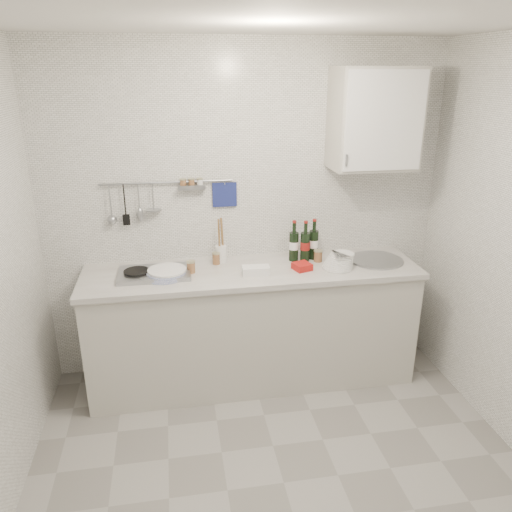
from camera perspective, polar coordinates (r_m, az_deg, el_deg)
The scene contains 16 objects.
floor at distance 3.22m, azimuth 3.19°, elevation -24.45°, with size 3.00×3.00×0.00m, color slate.
ceiling at distance 2.29m, azimuth 4.55°, elevation 26.03°, with size 3.00×3.00×0.00m, color silver.
back_wall at distance 3.80m, azimuth -1.17°, elevation 4.83°, with size 3.00×0.02×2.50m, color silver.
counter at distance 3.84m, azimuth -0.30°, elevation -8.21°, with size 2.44×0.64×0.96m.
wall_rail at distance 3.68m, azimuth -10.39°, elevation 6.82°, with size 0.98×0.09×0.34m.
wall_cabinet at distance 3.74m, azimuth 13.44°, elevation 14.98°, with size 0.60×0.38×0.70m.
plate_stack_hob at distance 3.53m, azimuth -10.28°, elevation -1.94°, with size 0.30×0.29×0.05m.
plate_stack_sink at distance 3.68m, azimuth 9.53°, elevation -0.57°, with size 0.24×0.22×0.11m.
wine_bottles at distance 3.76m, azimuth 5.55°, elevation 1.78°, with size 0.23×0.11×0.31m.
butter_dish at distance 3.52m, azimuth -0.02°, elevation -1.65°, with size 0.19×0.10×0.06m, color white.
strawberry_punnet at distance 3.62m, azimuth 5.28°, elevation -1.20°, with size 0.12×0.12×0.05m, color red.
utensil_crock at distance 3.74m, azimuth -4.01°, elevation 0.51°, with size 0.08×0.08×0.35m.
jar_a at distance 3.71m, azimuth -4.58°, elevation -0.25°, with size 0.06×0.06×0.09m.
jar_b at distance 3.90m, azimuth 6.25°, elevation 0.62°, with size 0.06×0.06×0.07m.
jar_c at distance 3.78m, azimuth 7.10°, elevation 0.03°, with size 0.07×0.07×0.09m.
jar_d at distance 3.57m, azimuth -7.44°, elevation -1.23°, with size 0.06×0.06×0.09m.
Camera 1 is at (-0.55, -2.21, 2.28)m, focal length 35.00 mm.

